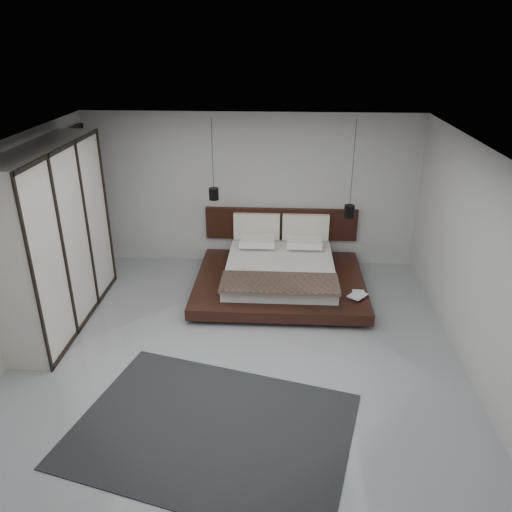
# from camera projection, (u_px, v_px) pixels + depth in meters

# --- Properties ---
(floor) EXTENTS (6.00, 6.00, 0.00)m
(floor) POSITION_uv_depth(u_px,v_px,m) (238.00, 351.00, 6.93)
(floor) COLOR gray
(floor) RESTS_ON ground
(ceiling) EXTENTS (6.00, 6.00, 0.00)m
(ceiling) POSITION_uv_depth(u_px,v_px,m) (235.00, 149.00, 5.77)
(ceiling) COLOR white
(ceiling) RESTS_ON wall_back
(wall_back) EXTENTS (6.00, 0.00, 6.00)m
(wall_back) POSITION_uv_depth(u_px,v_px,m) (252.00, 191.00, 9.08)
(wall_back) COLOR #B0B1AE
(wall_back) RESTS_ON floor
(wall_front) EXTENTS (6.00, 0.00, 6.00)m
(wall_front) POSITION_uv_depth(u_px,v_px,m) (199.00, 431.00, 3.62)
(wall_front) COLOR #B0B1AE
(wall_front) RESTS_ON floor
(wall_left) EXTENTS (0.00, 6.00, 6.00)m
(wall_left) POSITION_uv_depth(u_px,v_px,m) (8.00, 254.00, 6.50)
(wall_left) COLOR #B0B1AE
(wall_left) RESTS_ON floor
(wall_right) EXTENTS (0.00, 6.00, 6.00)m
(wall_right) POSITION_uv_depth(u_px,v_px,m) (477.00, 265.00, 6.20)
(wall_right) COLOR #B0B1AE
(wall_right) RESTS_ON floor
(lattice_screen) EXTENTS (0.05, 0.90, 2.60)m
(lattice_screen) POSITION_uv_depth(u_px,v_px,m) (82.00, 202.00, 8.77)
(lattice_screen) COLOR black
(lattice_screen) RESTS_ON floor
(bed) EXTENTS (2.81, 2.40, 1.08)m
(bed) POSITION_uv_depth(u_px,v_px,m) (280.00, 273.00, 8.51)
(bed) COLOR black
(bed) RESTS_ON floor
(book_lower) EXTENTS (0.21, 0.27, 0.02)m
(book_lower) POSITION_uv_depth(u_px,v_px,m) (352.00, 294.00, 7.86)
(book_lower) COLOR #99724C
(book_lower) RESTS_ON bed
(book_upper) EXTENTS (0.36, 0.37, 0.02)m
(book_upper) POSITION_uv_depth(u_px,v_px,m) (352.00, 293.00, 7.83)
(book_upper) COLOR #99724C
(book_upper) RESTS_ON book_lower
(pendant_left) EXTENTS (0.17, 0.17, 1.37)m
(pendant_left) POSITION_uv_depth(u_px,v_px,m) (214.00, 194.00, 8.46)
(pendant_left) COLOR black
(pendant_left) RESTS_ON ceiling
(pendant_right) EXTENTS (0.17, 0.17, 1.65)m
(pendant_right) POSITION_uv_depth(u_px,v_px,m) (349.00, 211.00, 8.46)
(pendant_right) COLOR black
(pendant_right) RESTS_ON ceiling
(wardrobe) EXTENTS (0.64, 2.71, 2.66)m
(wardrobe) POSITION_uv_depth(u_px,v_px,m) (55.00, 238.00, 7.19)
(wardrobe) COLOR beige
(wardrobe) RESTS_ON floor
(rug) EXTENTS (3.45, 2.84, 0.01)m
(rug) POSITION_uv_depth(u_px,v_px,m) (212.00, 429.00, 5.55)
(rug) COLOR black
(rug) RESTS_ON floor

